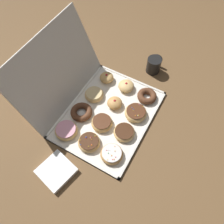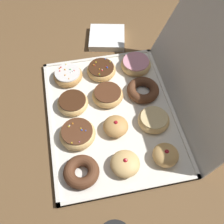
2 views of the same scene
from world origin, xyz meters
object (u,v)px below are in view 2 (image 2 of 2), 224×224
(chocolate_cake_ring_donut_9, at_px, (143,90))
(glazed_ring_donut_10, at_px, (154,120))
(chocolate_frosted_donut_1, at_px, (73,103))
(chocolate_cake_ring_donut_3, at_px, (81,172))
(jelly_filled_donut_7, at_px, (124,164))
(sprinkle_donut_4, at_px, (101,70))
(napkin_stack, at_px, (107,38))
(sprinkle_donut_2, at_px, (77,134))
(sprinkle_donut_0, at_px, (68,75))
(jelly_filled_donut_6, at_px, (114,126))
(donut_box, at_px, (112,115))
(jelly_filled_donut_11, at_px, (166,155))
(pink_frosted_donut_8, at_px, (136,64))
(chocolate_frosted_donut_5, at_px, (107,95))

(chocolate_cake_ring_donut_9, height_order, glazed_ring_donut_10, same)
(chocolate_frosted_donut_1, distance_m, chocolate_cake_ring_donut_3, 0.27)
(chocolate_cake_ring_donut_3, bearing_deg, jelly_filled_donut_7, 88.86)
(sprinkle_donut_4, bearing_deg, napkin_stack, 162.38)
(chocolate_frosted_donut_1, bearing_deg, sprinkle_donut_2, -0.22)
(chocolate_frosted_donut_1, relative_size, chocolate_cake_ring_donut_9, 0.93)
(sprinkle_donut_0, xyz_separation_m, jelly_filled_donut_6, (0.26, 0.13, 0.01))
(donut_box, xyz_separation_m, jelly_filled_donut_11, (0.20, 0.13, 0.03))
(sprinkle_donut_0, bearing_deg, chocolate_cake_ring_donut_3, -0.69)
(glazed_ring_donut_10, bearing_deg, jelly_filled_donut_11, -1.23)
(donut_box, distance_m, sprinkle_donut_2, 0.15)
(chocolate_frosted_donut_1, relative_size, chocolate_cake_ring_donut_3, 1.00)
(sprinkle_donut_0, bearing_deg, chocolate_frosted_donut_1, 0.81)
(jelly_filled_donut_6, xyz_separation_m, pink_frosted_donut_8, (-0.27, 0.14, -0.00))
(jelly_filled_donut_6, xyz_separation_m, jelly_filled_donut_7, (0.14, 0.00, -0.00))
(jelly_filled_donut_6, height_order, pink_frosted_donut_8, jelly_filled_donut_6)
(sprinkle_donut_0, bearing_deg, pink_frosted_donut_8, 90.83)
(sprinkle_donut_4, relative_size, pink_frosted_donut_8, 0.95)
(sprinkle_donut_2, bearing_deg, chocolate_frosted_donut_5, 138.52)
(jelly_filled_donut_11, bearing_deg, napkin_stack, -173.37)
(chocolate_cake_ring_donut_9, bearing_deg, glazed_ring_donut_10, 0.67)
(sprinkle_donut_0, distance_m, jelly_filled_donut_11, 0.48)
(chocolate_cake_ring_donut_3, bearing_deg, chocolate_cake_ring_donut_9, 135.56)
(pink_frosted_donut_8, bearing_deg, sprinkle_donut_4, -89.04)
(jelly_filled_donut_7, bearing_deg, glazed_ring_donut_10, 135.76)
(donut_box, relative_size, jelly_filled_donut_11, 6.95)
(jelly_filled_donut_7, relative_size, napkin_stack, 0.61)
(sprinkle_donut_0, distance_m, pink_frosted_donut_8, 0.27)
(sprinkle_donut_2, xyz_separation_m, chocolate_frosted_donut_5, (-0.14, 0.12, -0.00))
(chocolate_cake_ring_donut_3, xyz_separation_m, jelly_filled_donut_6, (-0.13, 0.13, 0.01))
(donut_box, xyz_separation_m, glazed_ring_donut_10, (0.06, 0.13, 0.02))
(pink_frosted_donut_8, bearing_deg, chocolate_cake_ring_donut_9, -2.91)
(chocolate_cake_ring_donut_9, relative_size, glazed_ring_donut_10, 1.09)
(chocolate_cake_ring_donut_3, height_order, jelly_filled_donut_6, jelly_filled_donut_6)
(jelly_filled_donut_7, bearing_deg, sprinkle_donut_4, 179.80)
(jelly_filled_donut_6, bearing_deg, sprinkle_donut_2, -89.05)
(jelly_filled_donut_11, bearing_deg, jelly_filled_donut_7, -88.99)
(chocolate_cake_ring_donut_9, height_order, jelly_filled_donut_11, jelly_filled_donut_11)
(chocolate_cake_ring_donut_9, bearing_deg, napkin_stack, -167.73)
(sprinkle_donut_2, height_order, jelly_filled_donut_7, jelly_filled_donut_7)
(donut_box, distance_m, chocolate_cake_ring_donut_3, 0.24)
(chocolate_cake_ring_donut_9, distance_m, napkin_stack, 0.33)
(sprinkle_donut_0, height_order, chocolate_frosted_donut_1, sprinkle_donut_0)
(chocolate_cake_ring_donut_9, bearing_deg, chocolate_cake_ring_donut_3, -44.44)
(pink_frosted_donut_8, bearing_deg, donut_box, -34.34)
(donut_box, bearing_deg, chocolate_cake_ring_donut_9, 118.13)
(jelly_filled_donut_6, relative_size, chocolate_cake_ring_donut_9, 0.71)
(chocolate_frosted_donut_5, xyz_separation_m, pink_frosted_donut_8, (-0.13, 0.14, -0.00))
(chocolate_frosted_donut_5, height_order, jelly_filled_donut_6, jelly_filled_donut_6)
(chocolate_frosted_donut_1, distance_m, sprinkle_donut_4, 0.19)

